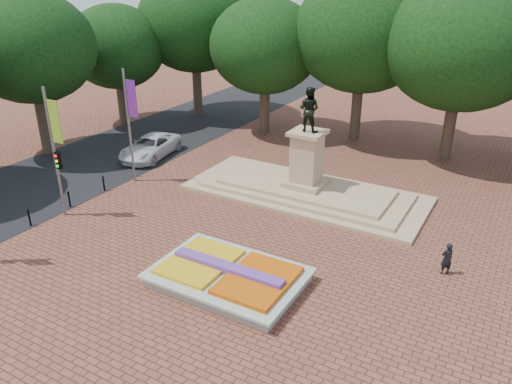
# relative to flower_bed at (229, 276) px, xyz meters

# --- Properties ---
(ground) EXTENTS (90.00, 90.00, 0.00)m
(ground) POSITION_rel_flower_bed_xyz_m (-1.03, 2.00, -0.38)
(ground) COLOR brown
(ground) RESTS_ON ground
(asphalt_street) EXTENTS (9.00, 90.00, 0.02)m
(asphalt_street) POSITION_rel_flower_bed_xyz_m (-16.03, 7.00, -0.37)
(asphalt_street) COLOR black
(asphalt_street) RESTS_ON ground
(flower_bed) EXTENTS (6.30, 4.30, 0.91)m
(flower_bed) POSITION_rel_flower_bed_xyz_m (0.00, 0.00, 0.00)
(flower_bed) COLOR gray
(flower_bed) RESTS_ON ground
(monument) EXTENTS (14.00, 6.00, 6.40)m
(monument) POSITION_rel_flower_bed_xyz_m (-1.03, 10.00, 0.50)
(monument) COLOR tan
(monument) RESTS_ON ground
(tree_row_back) EXTENTS (44.80, 8.80, 10.43)m
(tree_row_back) POSITION_rel_flower_bed_xyz_m (1.31, 20.00, 6.29)
(tree_row_back) COLOR #3A2D1F
(tree_row_back) RESTS_ON ground
(tree_row_street) EXTENTS (8.40, 25.40, 9.98)m
(tree_row_street) POSITION_rel_flower_bed_xyz_m (-20.53, 6.67, 6.01)
(tree_row_street) COLOR #3A2D1F
(tree_row_street) RESTS_ON ground
(banner_poles) EXTENTS (0.88, 11.17, 7.00)m
(banner_poles) POSITION_rel_flower_bed_xyz_m (-11.10, 0.69, 3.50)
(banner_poles) COLOR slate
(banner_poles) RESTS_ON ground
(bollard_row) EXTENTS (0.12, 13.12, 0.98)m
(bollard_row) POSITION_rel_flower_bed_xyz_m (-11.73, 0.50, 0.15)
(bollard_row) COLOR black
(bollard_row) RESTS_ON ground
(van) EXTENTS (3.31, 5.71, 1.50)m
(van) POSITION_rel_flower_bed_xyz_m (-13.23, 10.36, 0.37)
(van) COLOR silver
(van) RESTS_ON ground
(pedestrian) EXTENTS (0.66, 0.64, 1.52)m
(pedestrian) POSITION_rel_flower_bed_xyz_m (7.82, 5.38, 0.38)
(pedestrian) COLOR black
(pedestrian) RESTS_ON ground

